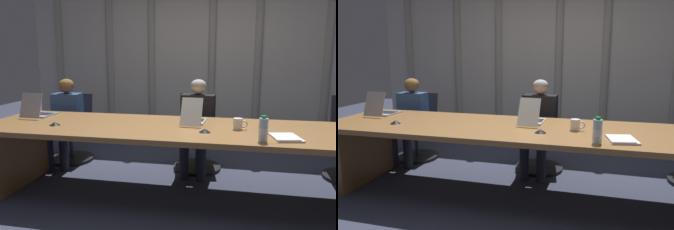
% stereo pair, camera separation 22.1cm
% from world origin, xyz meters
% --- Properties ---
extents(ground_plane, '(12.01, 12.01, 0.00)m').
position_xyz_m(ground_plane, '(0.00, 0.00, 0.00)').
color(ground_plane, '#383D51').
extents(conference_table, '(4.23, 1.11, 0.74)m').
position_xyz_m(conference_table, '(0.00, 0.00, 0.60)').
color(conference_table, olive).
rests_on(conference_table, ground_plane).
extents(curtain_backdrop, '(6.01, 0.17, 2.82)m').
position_xyz_m(curtain_backdrop, '(0.00, 2.23, 1.41)').
color(curtain_backdrop, beige).
rests_on(curtain_backdrop, ground_plane).
extents(laptop_left_end, '(0.25, 0.40, 0.29)m').
position_xyz_m(laptop_left_end, '(-1.77, 0.20, 0.79)').
color(laptop_left_end, '#A8ADB7').
rests_on(laptop_left_end, conference_table).
extents(laptop_left_mid, '(0.23, 0.46, 0.28)m').
position_xyz_m(laptop_left_mid, '(0.02, 0.19, 0.79)').
color(laptop_left_mid, beige).
rests_on(laptop_left_mid, conference_table).
extents(office_chair_left_end, '(0.60, 0.60, 0.90)m').
position_xyz_m(office_chair_left_end, '(-1.75, 0.91, 0.34)').
color(office_chair_left_end, '#2D2D38').
rests_on(office_chair_left_end, ground_plane).
extents(office_chair_left_mid, '(0.60, 0.61, 0.94)m').
position_xyz_m(office_chair_left_mid, '(-0.02, 0.92, 0.35)').
color(office_chair_left_mid, black).
rests_on(office_chair_left_mid, ground_plane).
extents(person_left_end, '(0.40, 0.56, 1.12)m').
position_xyz_m(person_left_end, '(-1.76, 0.75, 0.63)').
color(person_left_end, '#335184').
rests_on(person_left_end, ground_plane).
extents(person_left_mid, '(0.43, 0.55, 1.14)m').
position_xyz_m(person_left_mid, '(-0.01, 0.76, 0.65)').
color(person_left_mid, black).
rests_on(person_left_mid, ground_plane).
extents(water_bottle_primary, '(0.08, 0.08, 0.22)m').
position_xyz_m(water_bottle_primary, '(0.67, -0.41, 0.84)').
color(water_bottle_primary, silver).
rests_on(water_bottle_primary, conference_table).
extents(coffee_mug_near, '(0.14, 0.09, 0.11)m').
position_xyz_m(coffee_mug_near, '(0.48, -0.00, 0.79)').
color(coffee_mug_near, white).
rests_on(coffee_mug_near, conference_table).
extents(conference_mic_left_side, '(0.11, 0.11, 0.03)m').
position_xyz_m(conference_mic_left_side, '(0.17, -0.18, 0.76)').
color(conference_mic_left_side, black).
rests_on(conference_mic_left_side, conference_table).
extents(conference_mic_right_side, '(0.11, 0.11, 0.03)m').
position_xyz_m(conference_mic_right_side, '(-1.35, -0.19, 0.76)').
color(conference_mic_right_side, black).
rests_on(conference_mic_right_side, conference_table).
extents(spiral_notepad, '(0.27, 0.34, 0.03)m').
position_xyz_m(spiral_notepad, '(0.88, -0.27, 0.75)').
color(spiral_notepad, silver).
rests_on(spiral_notepad, conference_table).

